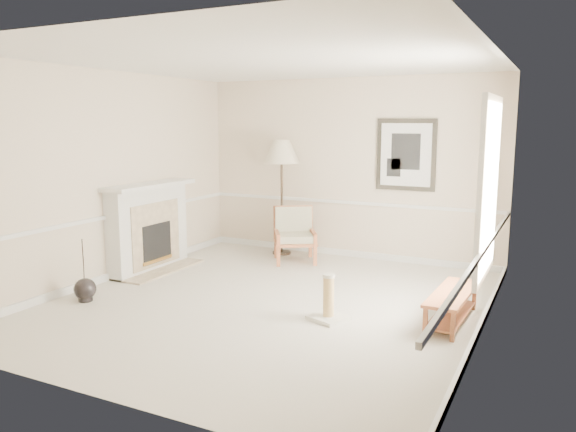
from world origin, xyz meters
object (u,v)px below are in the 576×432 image
(floor_vase, at_px, (85,290))
(bench, at_px, (452,302))
(scratching_post, at_px, (328,305))
(floor_lamp, at_px, (282,155))
(armchair, at_px, (294,232))

(floor_vase, height_order, bench, floor_vase)
(floor_vase, xyz_separation_m, scratching_post, (2.96, 0.72, 0.02))
(floor_lamp, bearing_deg, bench, -33.50)
(scratching_post, bearing_deg, floor_lamp, 126.25)
(floor_vase, xyz_separation_m, armchair, (1.41, 3.05, 0.32))
(scratching_post, bearing_deg, floor_vase, -166.28)
(scratching_post, bearing_deg, bench, 23.06)
(floor_vase, height_order, scratching_post, floor_vase)
(floor_lamp, xyz_separation_m, scratching_post, (1.94, -2.64, -1.50))
(bench, bearing_deg, armchair, 147.35)
(bench, xyz_separation_m, scratching_post, (-1.25, -0.53, -0.07))
(floor_vase, bearing_deg, floor_lamp, 73.13)
(bench, bearing_deg, floor_lamp, 146.50)
(armchair, bearing_deg, floor_lamp, 109.39)
(scratching_post, bearing_deg, armchair, 123.66)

